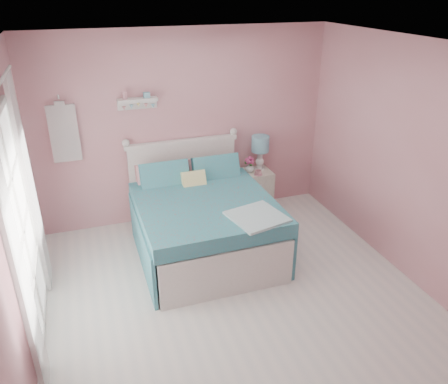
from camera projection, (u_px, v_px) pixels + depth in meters
floor at (243, 309)px, 4.56m from camera, size 4.50×4.50×0.00m
room_shell at (247, 169)px, 3.87m from camera, size 4.50×4.50×4.50m
bed at (202, 221)px, 5.43m from camera, size 1.59×2.00×1.16m
nightstand at (255, 191)px, 6.42m from camera, size 0.43×0.43×0.63m
table_lamp at (260, 146)px, 6.21m from camera, size 0.25×0.25×0.50m
vase at (250, 168)px, 6.23m from camera, size 0.14×0.14×0.14m
teacup at (258, 173)px, 6.15m from camera, size 0.12×0.12×0.07m
roses at (250, 160)px, 6.17m from camera, size 0.14×0.11×0.12m
wall_shelf at (137, 101)px, 5.49m from camera, size 0.50×0.15×0.25m
hanging_dress at (64, 134)px, 5.36m from camera, size 0.34×0.03×0.72m
french_door at (22, 233)px, 3.86m from camera, size 0.04×1.32×2.16m
curtain_near at (19, 269)px, 3.20m from camera, size 0.04×0.40×2.32m
curtain_far at (31, 188)px, 4.47m from camera, size 0.04×0.40×2.32m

